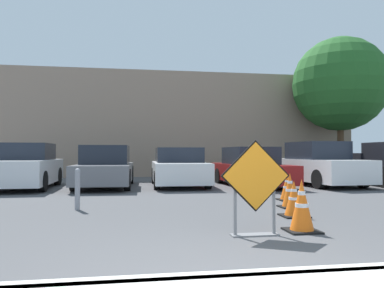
# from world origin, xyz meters

# --- Properties ---
(ground_plane) EXTENTS (96.00, 96.00, 0.00)m
(ground_plane) POSITION_xyz_m (0.00, 10.00, 0.00)
(ground_plane) COLOR #4C4C4F
(curb_lip) EXTENTS (29.97, 0.20, 0.14)m
(curb_lip) POSITION_xyz_m (0.00, 0.00, 0.07)
(curb_lip) COLOR beige
(curb_lip) RESTS_ON ground_plane
(road_closed_sign) EXTENTS (1.05, 0.20, 1.41)m
(road_closed_sign) POSITION_xyz_m (0.81, 2.02, 0.76)
(road_closed_sign) COLOR black
(road_closed_sign) RESTS_ON ground_plane
(traffic_cone_nearest) EXTENTS (0.49, 0.49, 0.81)m
(traffic_cone_nearest) POSITION_xyz_m (1.62, 2.21, 0.40)
(traffic_cone_nearest) COLOR black
(traffic_cone_nearest) RESTS_ON ground_plane
(traffic_cone_second) EXTENTS (0.49, 0.49, 0.68)m
(traffic_cone_second) POSITION_xyz_m (2.09, 3.51, 0.33)
(traffic_cone_second) COLOR black
(traffic_cone_second) RESTS_ON ground_plane
(traffic_cone_third) EXTENTS (0.47, 0.47, 0.77)m
(traffic_cone_third) POSITION_xyz_m (2.50, 4.66, 0.38)
(traffic_cone_third) COLOR black
(traffic_cone_third) RESTS_ON ground_plane
(traffic_cone_fourth) EXTENTS (0.47, 0.47, 0.67)m
(traffic_cone_fourth) POSITION_xyz_m (2.96, 5.87, 0.32)
(traffic_cone_fourth) COLOR black
(traffic_cone_fourth) RESTS_ON ground_plane
(traffic_cone_fifth) EXTENTS (0.40, 0.40, 0.59)m
(traffic_cone_fifth) POSITION_xyz_m (3.49, 7.05, 0.29)
(traffic_cone_fifth) COLOR black
(traffic_cone_fifth) RESTS_ON ground_plane
(parked_car_second) EXTENTS (1.87, 4.15, 1.55)m
(parked_car_second) POSITION_xyz_m (-4.58, 10.27, 0.72)
(parked_car_second) COLOR silver
(parked_car_second) RESTS_ON ground_plane
(parked_car_third) EXTENTS (1.98, 4.49, 1.48)m
(parked_car_third) POSITION_xyz_m (-1.94, 10.40, 0.68)
(parked_car_third) COLOR slate
(parked_car_third) RESTS_ON ground_plane
(parked_car_fourth) EXTENTS (1.99, 4.14, 1.41)m
(parked_car_fourth) POSITION_xyz_m (0.71, 10.45, 0.65)
(parked_car_fourth) COLOR white
(parked_car_fourth) RESTS_ON ground_plane
(parked_car_fifth) EXTENTS (2.08, 4.53, 1.44)m
(parked_car_fifth) POSITION_xyz_m (3.35, 10.07, 0.65)
(parked_car_fifth) COLOR maroon
(parked_car_fifth) RESTS_ON ground_plane
(parked_car_sixth) EXTENTS (2.11, 4.68, 1.64)m
(parked_car_sixth) POSITION_xyz_m (5.99, 10.03, 0.75)
(parked_car_sixth) COLOR white
(parked_car_sixth) RESTS_ON ground_plane
(bollard_nearest) EXTENTS (0.12, 0.12, 0.89)m
(bollard_nearest) POSITION_xyz_m (-2.15, 5.04, 0.47)
(bollard_nearest) COLOR gray
(bollard_nearest) RESTS_ON ground_plane
(building_facade_backdrop) EXTENTS (18.62, 5.00, 5.47)m
(building_facade_backdrop) POSITION_xyz_m (1.69, 18.30, 2.73)
(building_facade_backdrop) COLOR gray
(building_facade_backdrop) RESTS_ON ground_plane
(street_tree_behind_lot) EXTENTS (4.74, 4.74, 7.07)m
(street_tree_behind_lot) POSITION_xyz_m (9.40, 14.20, 4.69)
(street_tree_behind_lot) COLOR #513823
(street_tree_behind_lot) RESTS_ON ground_plane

